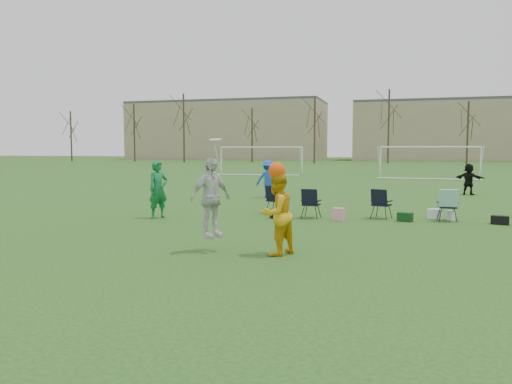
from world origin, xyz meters
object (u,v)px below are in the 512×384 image
(fielder_green_near, at_px, (158,190))
(goal_left, at_px, (261,153))
(fielder_black, at_px, (469,179))
(fielder_blue, at_px, (268,179))
(center_contest, at_px, (248,206))
(goal_mid, at_px, (429,153))

(fielder_green_near, bearing_deg, goal_left, 39.54)
(fielder_black, bearing_deg, fielder_green_near, 77.92)
(fielder_blue, bearing_deg, fielder_black, -163.17)
(fielder_black, xyz_separation_m, goal_left, (-15.13, 16.18, 1.15))
(center_contest, relative_size, goal_left, 0.34)
(goal_left, distance_m, goal_mid, 14.14)
(goal_left, bearing_deg, goal_mid, -13.13)
(fielder_green_near, height_order, fielder_black, fielder_green_near)
(fielder_black, height_order, goal_left, goal_left)
(fielder_blue, height_order, fielder_black, fielder_blue)
(fielder_green_near, bearing_deg, fielder_blue, 18.17)
(fielder_black, relative_size, goal_mid, 0.21)
(fielder_black, bearing_deg, center_contest, 98.99)
(fielder_blue, bearing_deg, fielder_green_near, 69.44)
(fielder_blue, xyz_separation_m, fielder_black, (9.11, 4.21, -0.09))
(fielder_green_near, height_order, center_contest, center_contest)
(center_contest, bearing_deg, goal_mid, 80.24)
(fielder_green_near, distance_m, center_contest, 6.29)
(fielder_blue, xyz_separation_m, goal_left, (-6.02, 20.39, 1.06))
(goal_mid, bearing_deg, goal_left, 175.87)
(fielder_green_near, distance_m, fielder_blue, 7.78)
(center_contest, xyz_separation_m, goal_mid, (5.24, 30.45, 0.89))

